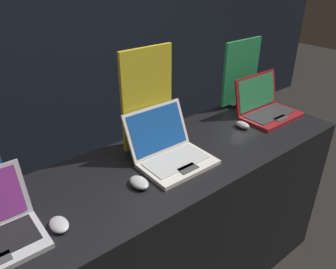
% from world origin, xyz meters
% --- Properties ---
extents(wall_back, '(8.00, 0.05, 2.80)m').
position_xyz_m(wall_back, '(0.00, 2.05, 1.40)').
color(wall_back, black).
rests_on(wall_back, ground_plane).
extents(display_counter, '(2.14, 0.65, 0.99)m').
position_xyz_m(display_counter, '(0.00, 0.32, 0.49)').
color(display_counter, black).
rests_on(display_counter, ground_plane).
extents(mouse_front, '(0.07, 0.10, 0.03)m').
position_xyz_m(mouse_front, '(-0.60, 0.22, 1.00)').
color(mouse_front, '#B2B2B7').
rests_on(mouse_front, display_counter).
extents(laptop_middle, '(0.35, 0.35, 0.24)m').
position_xyz_m(laptop_middle, '(0.02, 0.32, 1.05)').
color(laptop_middle, silver).
rests_on(laptop_middle, display_counter).
extents(mouse_middle, '(0.07, 0.11, 0.03)m').
position_xyz_m(mouse_middle, '(-0.22, 0.24, 1.01)').
color(mouse_middle, '#B2B2B7').
rests_on(mouse_middle, display_counter).
extents(promo_stand_middle, '(0.30, 0.07, 0.53)m').
position_xyz_m(promo_stand_middle, '(0.02, 0.51, 1.24)').
color(promo_stand_middle, black).
rests_on(promo_stand_middle, display_counter).
extents(laptop_back, '(0.39, 0.29, 0.25)m').
position_xyz_m(laptop_back, '(0.84, 0.36, 1.05)').
color(laptop_back, maroon).
rests_on(laptop_back, display_counter).
extents(mouse_back, '(0.06, 0.09, 0.04)m').
position_xyz_m(mouse_back, '(0.58, 0.33, 1.01)').
color(mouse_back, '#B2B2B7').
rests_on(mouse_back, display_counter).
extents(promo_stand_back, '(0.33, 0.07, 0.44)m').
position_xyz_m(promo_stand_back, '(0.84, 0.59, 1.20)').
color(promo_stand_back, black).
rests_on(promo_stand_back, display_counter).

